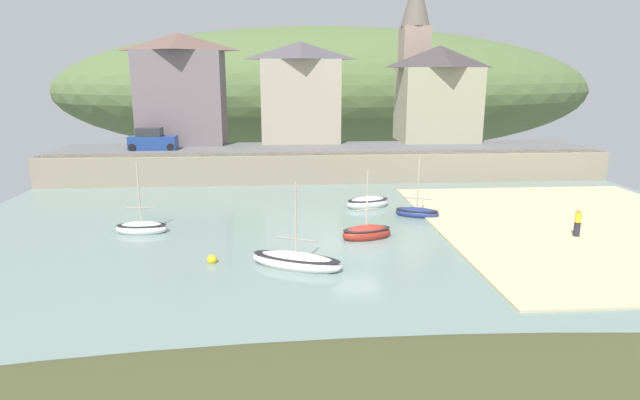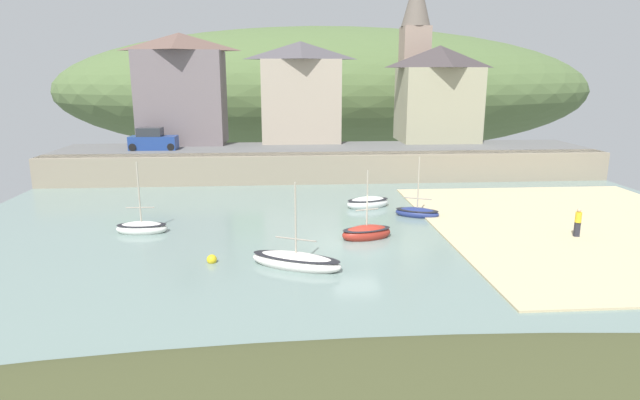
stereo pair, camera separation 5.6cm
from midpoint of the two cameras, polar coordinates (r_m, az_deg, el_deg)
name	(u,v)px [view 2 (the right image)]	position (r m, az deg, el deg)	size (l,w,h in m)	color
ground	(431,319)	(20.38, 11.93, -12.43)	(48.00, 41.00, 0.61)	gray
quay_seawall	(329,165)	(45.46, 0.99, 3.80)	(48.00, 9.40, 2.40)	gray
hillside_backdrop	(326,91)	(82.67, 0.69, 11.71)	(80.00, 44.00, 18.55)	#506739
waterfront_building_left	(182,88)	(53.20, -14.64, 11.57)	(8.23, 5.82, 10.32)	slate
waterfront_building_centre	(301,92)	(52.40, -2.06, 11.58)	(7.84, 4.65, 9.60)	tan
waterfront_building_right	(438,93)	(54.63, 12.64, 11.17)	(7.79, 6.19, 9.27)	tan
church_with_spire	(415,52)	(58.09, 10.19, 15.39)	(3.00, 3.00, 16.99)	gray
sailboat_nearest_shore	(417,212)	(34.74, 10.47, -1.32)	(3.07, 2.28, 4.04)	navy
fishing_boat_green	(296,261)	(25.27, -2.54, -6.62)	(4.69, 3.15, 4.34)	white
dinghy_open_wooden	(368,203)	(36.63, 5.22, -0.31)	(3.29, 2.11, 0.96)	white
sailboat_white_hull	(142,228)	(32.32, -18.61, -2.86)	(2.93, 1.31, 4.34)	white
sailboat_tall_mast	(366,233)	(29.69, 5.09, -3.55)	(3.12, 1.99, 4.09)	maroon
parked_car_near_slipway	(153,141)	(49.52, -17.54, 6.13)	(4.14, 1.82, 1.95)	navy
person_on_slipway	(578,221)	(32.75, 26.09, -2.06)	(0.34, 0.34, 1.62)	#282833
mooring_buoy	(212,259)	(26.45, -11.52, -6.30)	(0.50, 0.50, 0.50)	yellow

